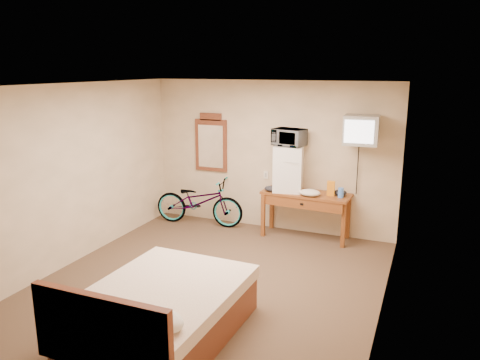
{
  "coord_description": "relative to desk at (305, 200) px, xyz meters",
  "views": [
    {
      "loc": [
        2.46,
        -5.03,
        2.71
      ],
      "look_at": [
        0.11,
        0.68,
        1.21
      ],
      "focal_mm": 35.0,
      "sensor_mm": 36.0,
      "label": 1
    }
  ],
  "objects": [
    {
      "name": "room",
      "position": [
        -0.69,
        -2.0,
        0.62
      ],
      "size": [
        4.6,
        4.64,
        2.5
      ],
      "color": "#483724",
      "rests_on": "ground"
    },
    {
      "name": "desk",
      "position": [
        0.0,
        0.0,
        0.0
      ],
      "size": [
        1.43,
        0.62,
        0.75
      ],
      "color": "brown",
      "rests_on": "floor"
    },
    {
      "name": "mini_fridge",
      "position": [
        -0.31,
        0.05,
        0.48
      ],
      "size": [
        0.52,
        0.5,
        0.74
      ],
      "color": "white",
      "rests_on": "desk"
    },
    {
      "name": "microwave",
      "position": [
        -0.31,
        0.05,
        0.99
      ],
      "size": [
        0.55,
        0.43,
        0.27
      ],
      "primitive_type": "imported",
      "rotation": [
        0.0,
        0.0,
        -0.22
      ],
      "color": "white",
      "rests_on": "mini_fridge"
    },
    {
      "name": "snack_bag",
      "position": [
        0.4,
        0.02,
        0.23
      ],
      "size": [
        0.12,
        0.08,
        0.23
      ],
      "primitive_type": "cube",
      "rotation": [
        0.0,
        0.0,
        0.08
      ],
      "color": "orange",
      "rests_on": "desk"
    },
    {
      "name": "blue_cup",
      "position": [
        0.56,
        -0.04,
        0.19
      ],
      "size": [
        0.09,
        0.09,
        0.15
      ],
      "primitive_type": "cylinder",
      "color": "#447EEA",
      "rests_on": "desk"
    },
    {
      "name": "cloth_cream",
      "position": [
        0.1,
        -0.13,
        0.17
      ],
      "size": [
        0.33,
        0.26,
        0.1
      ],
      "primitive_type": "ellipsoid",
      "color": "beige",
      "rests_on": "desk"
    },
    {
      "name": "cloth_dark_a",
      "position": [
        -0.54,
        -0.1,
        0.16
      ],
      "size": [
        0.24,
        0.18,
        0.09
      ],
      "primitive_type": "ellipsoid",
      "color": "black",
      "rests_on": "desk"
    },
    {
      "name": "cloth_dark_b",
      "position": [
        0.53,
        0.09,
        0.16
      ],
      "size": [
        0.19,
        0.16,
        0.09
      ],
      "primitive_type": "ellipsoid",
      "color": "black",
      "rests_on": "desk"
    },
    {
      "name": "crt_television",
      "position": [
        0.8,
        0.02,
        1.16
      ],
      "size": [
        0.52,
        0.6,
        0.44
      ],
      "color": "black",
      "rests_on": "room"
    },
    {
      "name": "wall_mirror",
      "position": [
        -1.79,
        0.27,
        0.77
      ],
      "size": [
        0.6,
        0.04,
        1.02
      ],
      "color": "brown",
      "rests_on": "room"
    },
    {
      "name": "bicycle",
      "position": [
        -1.88,
        -0.05,
        -0.22
      ],
      "size": [
        1.64,
        0.71,
        0.84
      ],
      "primitive_type": "imported",
      "rotation": [
        0.0,
        0.0,
        1.67
      ],
      "color": "black",
      "rests_on": "floor"
    },
    {
      "name": "bed",
      "position": [
        -0.63,
        -3.38,
        -0.34
      ],
      "size": [
        1.45,
        1.94,
        0.9
      ],
      "color": "brown",
      "rests_on": "floor"
    }
  ]
}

